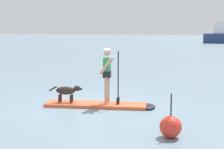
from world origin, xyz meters
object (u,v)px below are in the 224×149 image
Objects in this scene: paddleboard at (103,105)px; dog at (67,91)px; marker_buoy at (171,127)px; person_paddler at (107,72)px.

dog is (-1.07, -0.45, 0.42)m from paddleboard.
paddleboard is at bearing 148.43° from marker_buoy.
paddleboard is 3.50× the size of marker_buoy.
dog is 1.04× the size of marker_buoy.
paddleboard is 1.23m from dog.
dog is at bearing -157.30° from paddleboard.
marker_buoy is (2.77, -1.84, -0.86)m from person_paddler.
dog is at bearing -157.30° from person_paddler.
marker_buoy is at bearing -31.57° from paddleboard.
paddleboard is 3.37× the size of dog.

